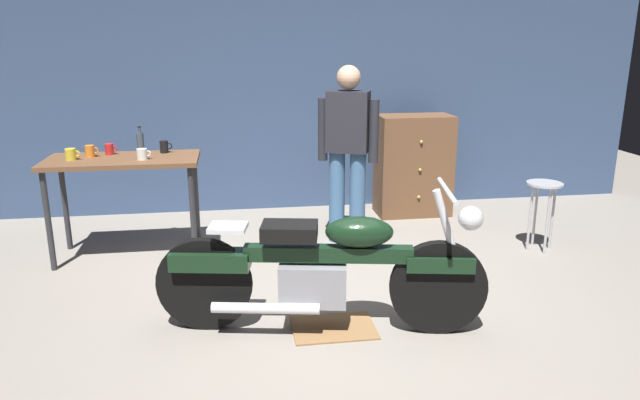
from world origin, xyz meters
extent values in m
plane|color=gray|center=(0.00, 0.00, 0.00)|extent=(12.00, 12.00, 0.00)
cube|color=#384C70|center=(0.00, 2.80, 1.55)|extent=(8.00, 0.12, 3.10)
cube|color=brown|center=(-1.69, 1.42, 0.88)|extent=(1.30, 0.64, 0.04)
cylinder|color=#2D2D33|center=(-2.28, 1.16, 0.43)|extent=(0.05, 0.05, 0.86)
cylinder|color=#2D2D33|center=(-1.10, 1.16, 0.43)|extent=(0.05, 0.05, 0.86)
cylinder|color=#2D2D33|center=(-2.28, 1.68, 0.43)|extent=(0.05, 0.05, 0.86)
cylinder|color=#2D2D33|center=(-1.10, 1.68, 0.43)|extent=(0.05, 0.05, 0.86)
cylinder|color=black|center=(0.57, -0.37, 0.32)|extent=(0.64, 0.19, 0.64)
cylinder|color=black|center=(-0.96, -0.08, 0.32)|extent=(0.64, 0.19, 0.64)
cube|color=black|center=(0.57, -0.37, 0.50)|extent=(0.46, 0.22, 0.10)
cube|color=black|center=(-0.91, -0.09, 0.50)|extent=(0.54, 0.27, 0.12)
cube|color=gray|center=(-0.24, -0.21, 0.34)|extent=(0.48, 0.32, 0.28)
cube|color=black|center=(-0.15, -0.23, 0.55)|extent=(1.10, 0.30, 0.10)
ellipsoid|color=black|center=(0.05, -0.27, 0.70)|extent=(0.47, 0.30, 0.20)
cube|color=black|center=(-0.39, -0.18, 0.70)|extent=(0.40, 0.30, 0.10)
cube|color=silver|center=(-0.79, -0.11, 0.72)|extent=(0.27, 0.24, 0.03)
cylinder|color=silver|center=(0.63, -0.38, 0.65)|extent=(0.27, 0.10, 0.68)
cylinder|color=silver|center=(0.59, -0.37, 0.98)|extent=(0.14, 0.60, 0.03)
sphere|color=silver|center=(0.74, -0.40, 0.80)|extent=(0.16, 0.16, 0.16)
cylinder|color=silver|center=(-0.57, -0.29, 0.22)|extent=(0.70, 0.20, 0.07)
cylinder|color=#3F658F|center=(0.42, 1.46, 0.44)|extent=(0.15, 0.15, 0.88)
cylinder|color=#3F658F|center=(0.23, 1.54, 0.44)|extent=(0.15, 0.15, 0.88)
cube|color=#26262D|center=(0.32, 1.50, 1.16)|extent=(0.44, 0.35, 0.56)
cylinder|color=#26262D|center=(0.55, 1.41, 1.08)|extent=(0.09, 0.09, 0.58)
cylinder|color=#26262D|center=(0.10, 1.59, 1.08)|extent=(0.09, 0.09, 0.58)
sphere|color=tan|center=(0.32, 1.50, 1.56)|extent=(0.22, 0.22, 0.22)
cylinder|color=#B2B2B7|center=(2.05, 1.01, 0.63)|extent=(0.32, 0.32, 0.02)
cylinder|color=#B2B2B7|center=(2.16, 1.01, 0.31)|extent=(0.02, 0.02, 0.62)
cylinder|color=#B2B2B7|center=(2.05, 1.12, 0.31)|extent=(0.02, 0.02, 0.62)
cylinder|color=#B2B2B7|center=(1.94, 1.01, 0.31)|extent=(0.02, 0.02, 0.62)
cylinder|color=#B2B2B7|center=(2.05, 0.90, 0.31)|extent=(0.02, 0.02, 0.62)
cube|color=brown|center=(1.23, 2.30, 0.55)|extent=(0.80, 0.44, 1.10)
sphere|color=tan|center=(1.23, 2.07, 0.85)|extent=(0.04, 0.04, 0.04)
sphere|color=tan|center=(1.23, 2.07, 0.55)|extent=(0.04, 0.04, 0.04)
sphere|color=tan|center=(1.23, 2.07, 0.25)|extent=(0.04, 0.04, 0.04)
cube|color=olive|center=(-0.11, -0.22, 0.01)|extent=(0.56, 0.40, 0.01)
cylinder|color=black|center=(-1.35, 1.60, 0.96)|extent=(0.07, 0.07, 0.11)
torus|color=black|center=(-1.31, 1.60, 0.96)|extent=(0.06, 0.01, 0.06)
cylinder|color=red|center=(-1.82, 1.58, 0.95)|extent=(0.07, 0.07, 0.10)
torus|color=red|center=(-1.78, 1.58, 0.95)|extent=(0.05, 0.01, 0.05)
cylinder|color=yellow|center=(-2.10, 1.38, 0.95)|extent=(0.09, 0.09, 0.10)
torus|color=yellow|center=(-2.05, 1.38, 0.95)|extent=(0.06, 0.01, 0.06)
cylinder|color=white|center=(-1.50, 1.32, 0.95)|extent=(0.09, 0.09, 0.09)
torus|color=white|center=(-1.45, 1.32, 0.95)|extent=(0.05, 0.01, 0.05)
cylinder|color=orange|center=(-1.97, 1.50, 0.95)|extent=(0.08, 0.08, 0.10)
torus|color=orange|center=(-1.92, 1.50, 0.96)|extent=(0.06, 0.01, 0.06)
cylinder|color=#3F4C59|center=(-1.56, 1.64, 0.99)|extent=(0.06, 0.06, 0.18)
cylinder|color=#3F4C59|center=(-1.56, 1.64, 1.10)|extent=(0.03, 0.03, 0.05)
cylinder|color=black|center=(-1.56, 1.64, 1.14)|extent=(0.03, 0.03, 0.01)
camera|label=1|loc=(-0.73, -3.72, 1.90)|focal=32.54mm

